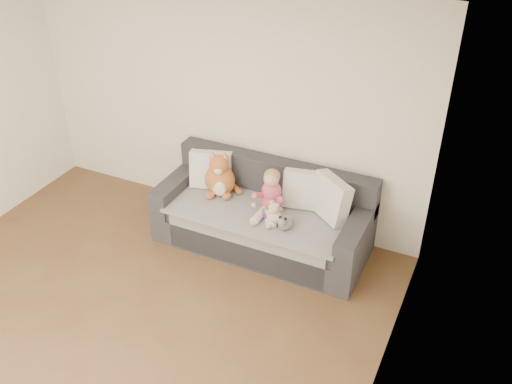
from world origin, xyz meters
TOP-DOWN VIEW (x-y plane):
  - room_shell at (0.00, 0.42)m, footprint 5.00×5.00m
  - sofa at (0.69, 2.06)m, footprint 2.20×0.94m
  - cushion_left at (0.01, 2.17)m, footprint 0.48×0.31m
  - cushion_right_back at (1.06, 2.24)m, footprint 0.46×0.28m
  - cushion_right_front at (1.36, 2.18)m, footprint 0.49×0.44m
  - toddler at (0.78, 2.00)m, footprint 0.33×0.47m
  - plush_cat at (0.16, 2.09)m, footprint 0.40×0.40m
  - teddy_bear at (0.90, 1.82)m, footprint 0.19×0.16m
  - plush_cow at (1.04, 1.78)m, footprint 0.14×0.22m
  - sippy_cup at (0.80, 1.86)m, footprint 0.11×0.09m

SIDE VIEW (x-z plane):
  - sofa at x=0.69m, z-range -0.12..0.73m
  - sippy_cup at x=0.80m, z-range 0.48..0.60m
  - plush_cow at x=1.04m, z-range 0.46..0.63m
  - teddy_bear at x=0.90m, z-range 0.45..0.70m
  - plush_cat at x=0.16m, z-range 0.40..0.91m
  - toddler at x=0.78m, z-range 0.43..0.90m
  - cushion_right_back at x=1.06m, z-range 0.47..0.87m
  - cushion_left at x=0.01m, z-range 0.47..0.88m
  - cushion_right_front at x=1.36m, z-range 0.47..0.90m
  - room_shell at x=0.00m, z-range -1.20..3.80m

